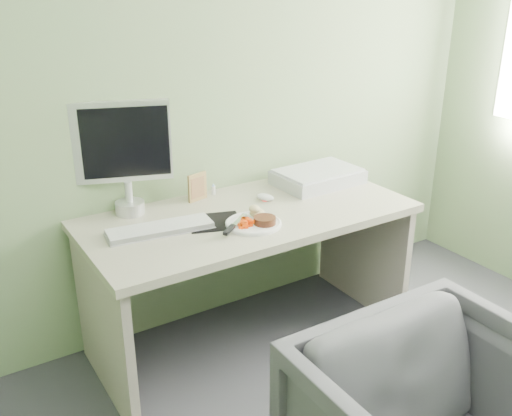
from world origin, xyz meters
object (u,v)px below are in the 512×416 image
desk (249,246)px  scanner (318,177)px  monitor (124,152)px  plate (253,224)px

desk → scanner: scanner is taller
monitor → desk: bearing=-13.7°
scanner → monitor: 1.07m
desk → plate: plate is taller
desk → monitor: monitor is taller
plate → monitor: size_ratio=0.48×
desk → monitor: size_ratio=2.97×
desk → scanner: 0.60m
desk → plate: (-0.06, -0.14, 0.19)m
scanner → monitor: (-1.03, 0.16, 0.27)m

